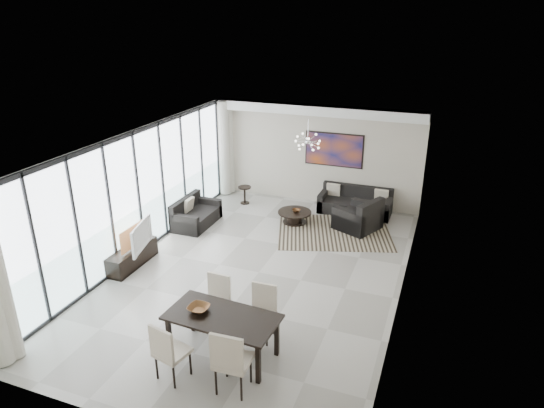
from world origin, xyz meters
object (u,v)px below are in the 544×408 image
at_px(coffee_table, 295,216).
at_px(tv_console, 133,257).
at_px(television, 137,236).
at_px(sofa_main, 355,204).
at_px(dining_table, 222,320).

bearing_deg(coffee_table, tv_console, -127.03).
xyz_separation_m(tv_console, television, (0.16, 0.03, 0.53)).
xyz_separation_m(coffee_table, tv_console, (-2.66, -3.52, 0.04)).
relative_size(sofa_main, tv_console, 1.41).
bearing_deg(tv_console, sofa_main, 49.73).
bearing_deg(sofa_main, television, -129.32).
bearing_deg(coffee_table, sofa_main, 42.04).
relative_size(coffee_table, tv_console, 0.64).
distance_m(sofa_main, tv_console, 6.25).
relative_size(sofa_main, television, 1.87).
distance_m(sofa_main, dining_table, 6.84).
relative_size(coffee_table, sofa_main, 0.45).
bearing_deg(dining_table, tv_console, 148.06).
bearing_deg(dining_table, sofa_main, 83.19).
height_order(tv_console, dining_table, dining_table).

